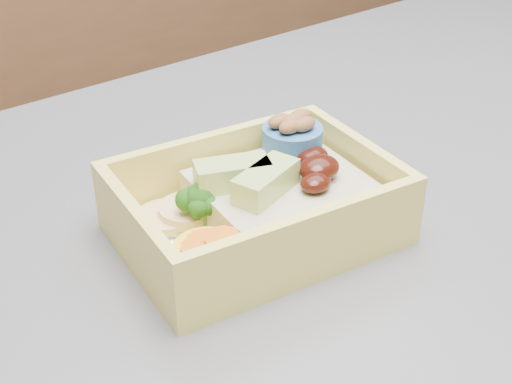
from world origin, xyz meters
TOP-DOWN VIEW (x-y plane):
  - bento_box at (-0.04, 0.03)m, footprint 0.19×0.15m

SIDE VIEW (x-z plane):
  - bento_box at x=-0.04m, z-range 0.91..0.97m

